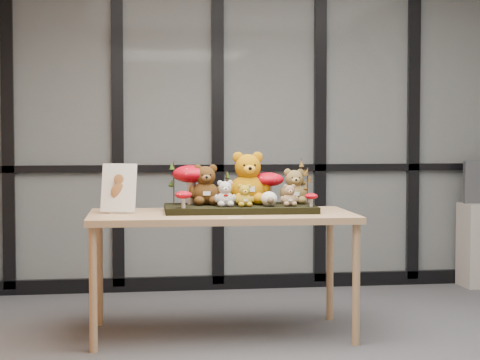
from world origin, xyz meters
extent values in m
plane|color=#B8B6AE|center=(0.00, 2.50, 1.40)|extent=(5.00, 0.00, 5.00)
cube|color=#2D383F|center=(0.00, 2.47, 1.40)|extent=(4.90, 0.02, 2.70)
cube|color=black|center=(0.00, 2.47, 0.06)|extent=(4.90, 0.06, 0.12)
cube|color=black|center=(0.00, 2.47, 1.05)|extent=(4.90, 0.06, 0.06)
cube|color=black|center=(-2.20, 2.47, 1.40)|extent=(0.10, 0.06, 2.70)
cube|color=black|center=(-1.30, 2.47, 1.40)|extent=(0.10, 0.06, 2.70)
cube|color=black|center=(-0.45, 2.47, 1.40)|extent=(0.10, 0.06, 2.70)
cube|color=black|center=(0.45, 2.47, 1.40)|extent=(0.10, 0.06, 2.70)
cube|color=black|center=(1.30, 2.47, 1.40)|extent=(0.10, 0.06, 2.70)
cube|color=tan|center=(-0.64, 0.77, 0.80)|extent=(1.78, 0.94, 0.04)
cylinder|color=tan|center=(-1.48, 0.42, 0.39)|extent=(0.05, 0.05, 0.77)
cylinder|color=tan|center=(-1.45, 1.19, 0.39)|extent=(0.05, 0.05, 0.77)
cylinder|color=tan|center=(0.17, 0.36, 0.39)|extent=(0.05, 0.05, 0.77)
cylinder|color=tan|center=(0.20, 1.13, 0.39)|extent=(0.05, 0.05, 0.77)
cube|color=black|center=(-0.51, 0.83, 0.84)|extent=(1.02, 0.54, 0.04)
cube|color=silver|center=(-1.31, 0.82, 0.82)|extent=(0.11, 0.09, 0.01)
cube|color=white|center=(-1.31, 0.82, 0.99)|extent=(0.24, 0.14, 0.32)
ellipsoid|color=brown|center=(-1.31, 0.81, 0.96)|extent=(0.10, 0.01, 0.12)
ellipsoid|color=brown|center=(-1.31, 0.81, 1.05)|extent=(0.06, 0.01, 0.06)
cube|color=white|center=(-0.60, 0.42, 0.82)|extent=(0.10, 0.03, 0.00)
camera|label=1|loc=(-1.38, -4.92, 1.34)|focal=65.00mm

